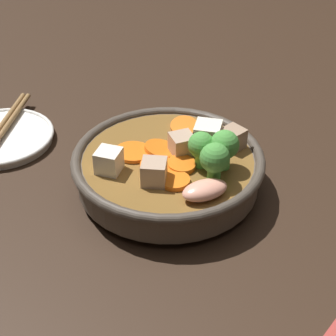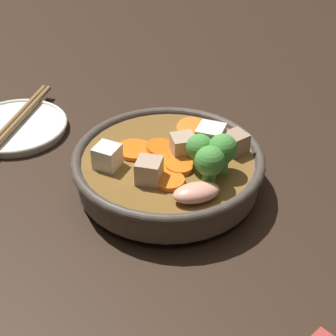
# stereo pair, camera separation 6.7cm
# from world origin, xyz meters

# --- Properties ---
(ground_plane) EXTENTS (3.00, 3.00, 0.00)m
(ground_plane) POSITION_xyz_m (0.00, 0.00, 0.00)
(ground_plane) COLOR black
(stirfry_bowl) EXTENTS (0.23, 0.23, 0.09)m
(stirfry_bowl) POSITION_xyz_m (-0.00, -0.00, 0.03)
(stirfry_bowl) COLOR #51473D
(stirfry_bowl) RESTS_ON ground_plane
(side_saucer) EXTENTS (0.14, 0.14, 0.01)m
(side_saucer) POSITION_xyz_m (0.20, 0.15, 0.01)
(side_saucer) COLOR white
(side_saucer) RESTS_ON ground_plane
(chopsticks_pair) EXTENTS (0.17, 0.13, 0.01)m
(chopsticks_pair) POSITION_xyz_m (0.20, 0.15, 0.02)
(chopsticks_pair) COLOR olive
(chopsticks_pair) RESTS_ON side_saucer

